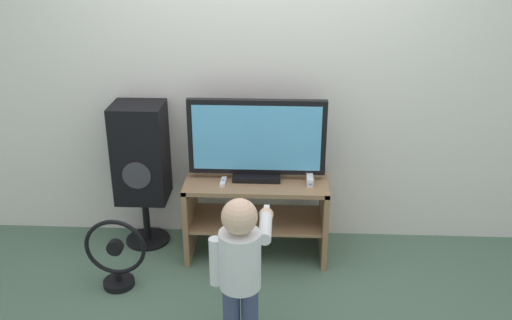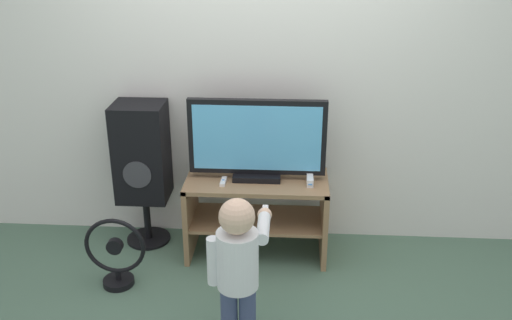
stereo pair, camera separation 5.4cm
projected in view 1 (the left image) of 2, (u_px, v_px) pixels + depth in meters
The scene contains 9 objects.
ground_plane at pixel (255, 269), 3.95m from camera, with size 16.00×16.00×0.00m, color #4C6B56.
wall_back at pixel (259, 66), 3.96m from camera, with size 10.00×0.06×2.60m.
tv_stand at pixel (257, 206), 4.02m from camera, with size 0.98×0.47×0.58m.
television at pixel (257, 141), 3.86m from camera, with size 0.94×0.20×0.57m.
game_console at pixel (310, 178), 3.89m from camera, with size 0.04×0.19×0.06m.
remote_primary at pixel (223, 182), 3.88m from camera, with size 0.04×0.13×0.03m.
child at pixel (241, 260), 3.09m from camera, with size 0.34×0.50×0.90m.
speaker_tower at pixel (141, 156), 4.04m from camera, with size 0.36×0.33×1.07m.
floor_fan at pixel (116, 257), 3.69m from camera, with size 0.40×0.20×0.49m.
Camera 1 is at (0.17, -3.34, 2.23)m, focal length 40.00 mm.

